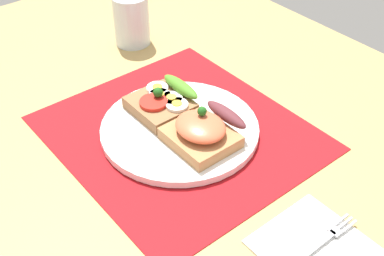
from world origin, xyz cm
name	(u,v)px	position (x,y,z in cm)	size (l,w,h in cm)	color
ground_plane	(180,141)	(0.00, 0.00, -1.60)	(120.00, 90.00, 3.20)	tan
placemat	(180,132)	(0.00, 0.00, 0.15)	(38.36, 34.91, 0.30)	#A51217
plate	(180,129)	(0.00, 0.00, 0.87)	(24.38, 24.38, 1.14)	white
sandwich_egg_tomato	(162,102)	(-4.98, 0.38, 2.94)	(9.31, 9.82, 4.16)	#946741
sandwich_salmon	(205,130)	(4.95, 0.78, 3.43)	(9.74, 10.05, 5.58)	#B37C4B
napkin	(321,252)	(28.68, -0.85, 0.30)	(14.62, 12.48, 0.60)	white
fork	(317,245)	(27.84, -0.72, 0.76)	(1.62, 14.58, 0.32)	#B7B7BC
drinking_glass	(131,20)	(-28.08, 10.25, 4.90)	(6.90, 6.90, 9.81)	silver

